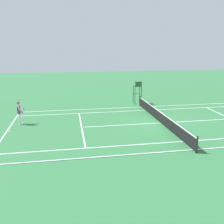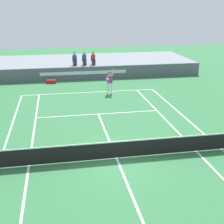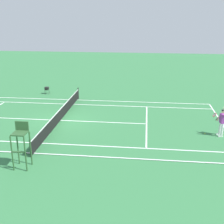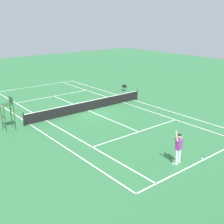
{
  "view_description": "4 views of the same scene",
  "coord_description": "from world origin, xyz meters",
  "px_view_note": "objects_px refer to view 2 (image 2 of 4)",
  "views": [
    {
      "loc": [
        -18.63,
        7.31,
        6.25
      ],
      "look_at": [
        0.49,
        3.92,
        1.0
      ],
      "focal_mm": 40.46,
      "sensor_mm": 36.0,
      "label": 1
    },
    {
      "loc": [
        -2.6,
        -13.04,
        7.08
      ],
      "look_at": [
        0.49,
        3.92,
        1.0
      ],
      "focal_mm": 49.62,
      "sensor_mm": 36.0,
      "label": 2
    },
    {
      "loc": [
        20.18,
        6.2,
        7.7
      ],
      "look_at": [
        0.49,
        3.92,
        1.0
      ],
      "focal_mm": 47.35,
      "sensor_mm": 36.0,
      "label": 3
    },
    {
      "loc": [
        13.68,
        20.21,
        7.88
      ],
      "look_at": [
        0.49,
        3.92,
        1.0
      ],
      "focal_mm": 46.21,
      "sensor_mm": 36.0,
      "label": 4
    }
  ],
  "objects_px": {
    "equipment_bag": "(51,82)",
    "tennis_player": "(110,82)",
    "tennis_ball": "(109,97)",
    "spectator_seated_2": "(93,59)",
    "spectator_seated_0": "(75,59)",
    "spectator_seated_1": "(84,59)"
  },
  "relations": [
    {
      "from": "spectator_seated_1",
      "to": "spectator_seated_0",
      "type": "bearing_deg",
      "value": 180.0
    },
    {
      "from": "spectator_seated_2",
      "to": "tennis_ball",
      "type": "height_order",
      "value": "spectator_seated_2"
    },
    {
      "from": "spectator_seated_0",
      "to": "spectator_seated_2",
      "type": "bearing_deg",
      "value": 0.0
    },
    {
      "from": "spectator_seated_2",
      "to": "tennis_ball",
      "type": "xyz_separation_m",
      "value": [
        0.31,
        -7.34,
        -1.83
      ]
    },
    {
      "from": "tennis_player",
      "to": "tennis_ball",
      "type": "height_order",
      "value": "tennis_player"
    },
    {
      "from": "tennis_ball",
      "to": "equipment_bag",
      "type": "bearing_deg",
      "value": 130.11
    },
    {
      "from": "tennis_player",
      "to": "spectator_seated_2",
      "type": "bearing_deg",
      "value": 94.8
    },
    {
      "from": "spectator_seated_0",
      "to": "tennis_ball",
      "type": "xyz_separation_m",
      "value": [
        2.17,
        -7.34,
        -1.83
      ]
    },
    {
      "from": "tennis_ball",
      "to": "equipment_bag",
      "type": "xyz_separation_m",
      "value": [
        -4.56,
        5.41,
        0.13
      ]
    },
    {
      "from": "spectator_seated_1",
      "to": "spectator_seated_2",
      "type": "bearing_deg",
      "value": 0.0
    },
    {
      "from": "tennis_player",
      "to": "equipment_bag",
      "type": "relative_size",
      "value": 2.23
    },
    {
      "from": "spectator_seated_2",
      "to": "spectator_seated_0",
      "type": "bearing_deg",
      "value": 180.0
    },
    {
      "from": "spectator_seated_0",
      "to": "tennis_player",
      "type": "relative_size",
      "value": 0.61
    },
    {
      "from": "spectator_seated_0",
      "to": "equipment_bag",
      "type": "bearing_deg",
      "value": -141.05
    },
    {
      "from": "spectator_seated_2",
      "to": "tennis_ball",
      "type": "relative_size",
      "value": 18.6
    },
    {
      "from": "spectator_seated_2",
      "to": "tennis_player",
      "type": "height_order",
      "value": "spectator_seated_2"
    },
    {
      "from": "equipment_bag",
      "to": "tennis_player",
      "type": "bearing_deg",
      "value": -43.2
    },
    {
      "from": "spectator_seated_0",
      "to": "spectator_seated_2",
      "type": "distance_m",
      "value": 1.85
    },
    {
      "from": "spectator_seated_0",
      "to": "tennis_ball",
      "type": "height_order",
      "value": "spectator_seated_0"
    },
    {
      "from": "tennis_ball",
      "to": "spectator_seated_2",
      "type": "bearing_deg",
      "value": 92.45
    },
    {
      "from": "spectator_seated_1",
      "to": "equipment_bag",
      "type": "relative_size",
      "value": 1.35
    },
    {
      "from": "spectator_seated_2",
      "to": "spectator_seated_1",
      "type": "bearing_deg",
      "value": 180.0
    }
  ]
}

